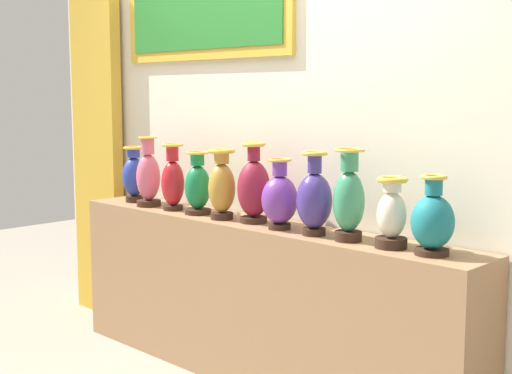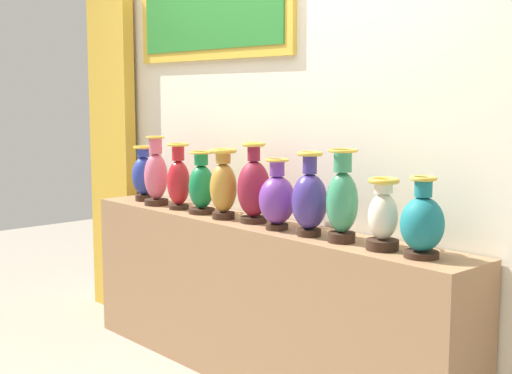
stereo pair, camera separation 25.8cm
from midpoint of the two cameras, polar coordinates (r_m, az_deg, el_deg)
display_shelf at (r=3.85m, az=1.94°, el=-9.21°), size 2.61×0.36×0.86m
back_wall at (r=3.87m, az=4.36°, el=6.17°), size 4.18×0.14×2.85m
curtain_gold at (r=5.10m, az=-10.02°, el=2.82°), size 0.48×0.08×2.27m
vase_cobalt at (r=4.53m, az=-7.40°, el=0.97°), size 0.15×0.15×0.35m
vase_rose at (r=4.34m, az=-6.35°, el=0.91°), size 0.15×0.15×0.42m
vase_crimson at (r=4.17m, az=-4.48°, el=0.55°), size 0.14×0.14×0.39m
vase_emerald at (r=4.02m, az=-2.57°, el=0.07°), size 0.15×0.15×0.35m
vase_ochre at (r=3.83m, az=-0.72°, el=0.12°), size 0.15×0.15×0.38m
vase_burgundy at (r=3.72m, az=1.80°, el=-0.10°), size 0.17×0.17×0.42m
vase_violet at (r=3.54m, az=3.78°, el=-0.95°), size 0.18×0.18×0.36m
vase_indigo at (r=3.39m, az=6.49°, el=-1.02°), size 0.17×0.17×0.40m
vase_jade at (r=3.26m, az=9.18°, el=-1.07°), size 0.15×0.15×0.43m
vase_ivory at (r=3.14m, az=12.47°, el=-2.34°), size 0.14×0.14×0.31m
vase_teal at (r=3.03m, az=15.58°, el=-2.84°), size 0.18×0.18×0.34m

